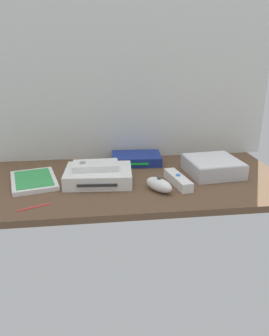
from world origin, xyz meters
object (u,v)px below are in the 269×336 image
object	(u,v)px
remote_nunchuk	(159,185)
stylus_pen	(34,206)
game_case	(34,180)
remote_wand	(178,180)
network_router	(136,159)
remote_classic_pad	(95,165)
mini_computer	(213,166)
game_console	(99,175)

from	to	relation	value
remote_nunchuk	stylus_pen	size ratio (longest dim) A/B	1.20
game_case	remote_wand	size ratio (longest dim) A/B	1.43
network_router	stylus_pen	world-z (taller)	network_router
remote_classic_pad	stylus_pen	xyz separation A→B (cm)	(-17.01, -17.24, -5.06)
mini_computer	remote_nunchuk	world-z (taller)	mini_computer
game_console	remote_classic_pad	world-z (taller)	remote_classic_pad
mini_computer	network_router	size ratio (longest dim) A/B	1.00
remote_nunchuk	stylus_pen	xyz separation A→B (cm)	(-35.75, -6.68, -1.69)
mini_computer	stylus_pen	size ratio (longest dim) A/B	2.06
game_console	mini_computer	distance (cm)	39.07
game_console	mini_computer	xyz separation A→B (cm)	(38.98, 2.63, 0.44)
network_router	remote_nunchuk	world-z (taller)	remote_nunchuk
game_case	stylus_pen	bearing A→B (deg)	-94.89
mini_computer	network_router	xyz separation A→B (cm)	(-24.53, 14.28, -0.94)
remote_wand	stylus_pen	distance (cm)	44.00
game_case	remote_classic_pad	xyz separation A→B (cm)	(19.83, -0.96, 4.65)
network_router	stylus_pen	distance (cm)	46.33
game_case	remote_wand	bearing A→B (deg)	-22.85
game_console	remote_classic_pad	xyz separation A→B (cm)	(-0.85, 0.98, 3.21)
mini_computer	remote_wand	xyz separation A→B (cm)	(-14.23, -8.01, -1.13)
mini_computer	stylus_pen	bearing A→B (deg)	-161.61
mini_computer	stylus_pen	world-z (taller)	mini_computer
remote_nunchuk	game_console	bearing A→B (deg)	118.18
remote_nunchuk	stylus_pen	world-z (taller)	remote_nunchuk
remote_wand	remote_classic_pad	size ratio (longest dim) A/B	1.06
game_case	remote_classic_pad	distance (cm)	20.39
remote_nunchuk	mini_computer	bearing A→B (deg)	-3.53
remote_classic_pad	remote_wand	bearing A→B (deg)	-13.94
game_console	stylus_pen	world-z (taller)	game_console
remote_wand	remote_classic_pad	bearing A→B (deg)	155.85
network_router	remote_classic_pad	distance (cm)	22.40
mini_computer	remote_classic_pad	xyz separation A→B (cm)	(-39.83, -1.66, 2.77)
remote_classic_pad	game_console	bearing A→B (deg)	-48.94
remote_nunchuk	remote_classic_pad	distance (cm)	21.78
remote_wand	remote_nunchuk	xyz separation A→B (cm)	(-6.87, -4.22, 0.53)
game_console	remote_classic_pad	distance (cm)	3.46
game_case	remote_nunchuk	xyz separation A→B (cm)	(38.57, -11.53, 1.28)
remote_wand	game_console	bearing A→B (deg)	157.53
game_console	stylus_pen	size ratio (longest dim) A/B	2.46
remote_wand	stylus_pen	xyz separation A→B (cm)	(-42.62, -10.89, -1.16)
remote_classic_pad	mini_computer	bearing A→B (deg)	2.37
remote_classic_pad	stylus_pen	world-z (taller)	remote_classic_pad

